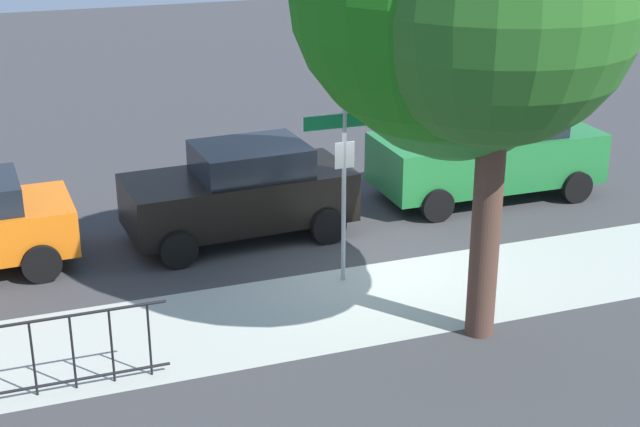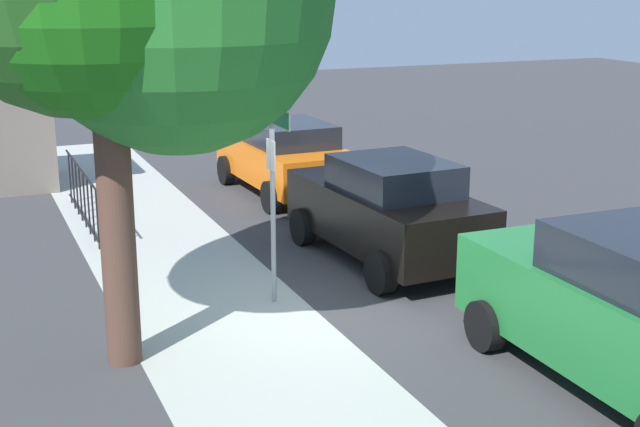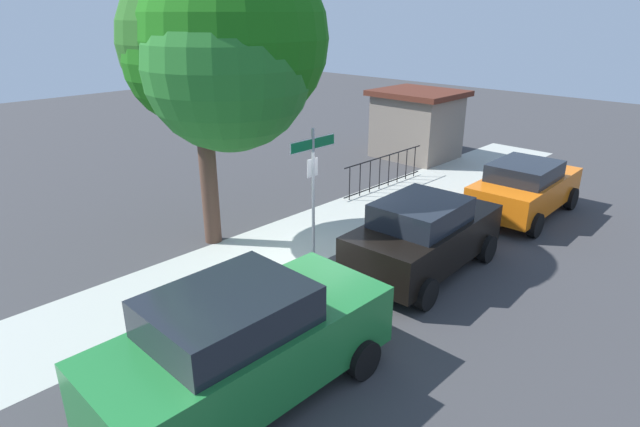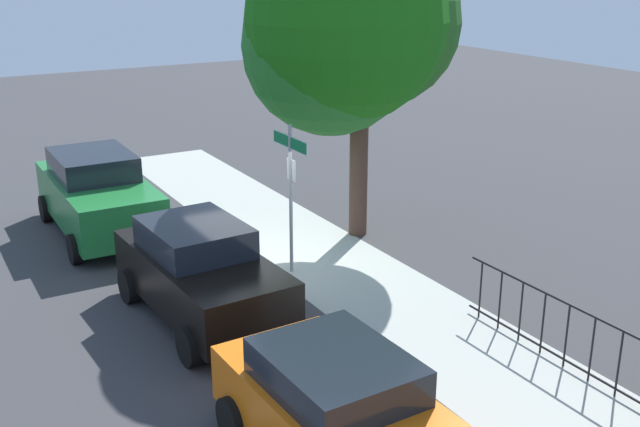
{
  "view_description": "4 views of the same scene",
  "coord_description": "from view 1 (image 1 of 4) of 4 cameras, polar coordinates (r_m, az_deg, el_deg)",
  "views": [
    {
      "loc": [
        5.62,
        13.29,
        6.51
      ],
      "look_at": [
        0.82,
        0.14,
        1.1
      ],
      "focal_mm": 52.56,
      "sensor_mm": 36.0,
      "label": 1
    },
    {
      "loc": [
        -10.64,
        4.39,
        4.5
      ],
      "look_at": [
        -0.05,
        -0.07,
        1.39
      ],
      "focal_mm": 49.39,
      "sensor_mm": 36.0,
      "label": 2
    },
    {
      "loc": [
        -7.41,
        -7.47,
        5.38
      ],
      "look_at": [
        0.13,
        -0.19,
        1.3
      ],
      "focal_mm": 29.16,
      "sensor_mm": 36.0,
      "label": 3
    },
    {
      "loc": [
        13.18,
        -6.25,
        6.09
      ],
      "look_at": [
        0.85,
        0.87,
        1.26
      ],
      "focal_mm": 42.89,
      "sensor_mm": 36.0,
      "label": 4
    }
  ],
  "objects": [
    {
      "name": "iron_fence",
      "position": [
        12.49,
        -18.22,
        -8.48
      ],
      "size": [
        3.94,
        0.04,
        1.07
      ],
      "color": "black",
      "rests_on": "ground_plane"
    },
    {
      "name": "ground_plane",
      "position": [
        15.83,
        2.63,
        -3.18
      ],
      "size": [
        60.0,
        60.0,
        0.0
      ],
      "primitive_type": "plane",
      "color": "#38383A"
    },
    {
      "name": "car_green",
      "position": [
        19.02,
        10.25,
        3.76
      ],
      "size": [
        4.51,
        2.09,
        1.86
      ],
      "rotation": [
        0.0,
        0.0,
        -0.01
      ],
      "color": "#1E6F31",
      "rests_on": "ground_plane"
    },
    {
      "name": "street_sign",
      "position": [
        14.55,
        1.48,
        3.41
      ],
      "size": [
        1.37,
        0.07,
        3.02
      ],
      "color": "#9EA0A5",
      "rests_on": "ground_plane"
    },
    {
      "name": "car_black",
      "position": [
        16.73,
        -4.83,
        1.35
      ],
      "size": [
        4.09,
        2.12,
        1.71
      ],
      "rotation": [
        0.0,
        0.0,
        0.05
      ],
      "color": "black",
      "rests_on": "ground_plane"
    },
    {
      "name": "shade_tree",
      "position": [
        12.64,
        9.07,
        12.28
      ],
      "size": [
        4.24,
        4.76,
        6.92
      ],
      "color": "#4E3529",
      "rests_on": "ground_plane"
    },
    {
      "name": "sidewalk_strip",
      "position": [
        14.11,
        -2.9,
        -6.36
      ],
      "size": [
        24.0,
        2.6,
        0.0
      ],
      "primitive_type": "cube",
      "color": "#A5AAA0",
      "rests_on": "ground_plane"
    }
  ]
}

